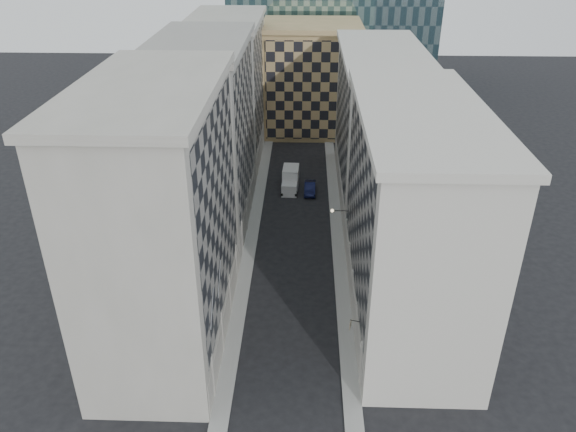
# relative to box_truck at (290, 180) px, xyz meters

# --- Properties ---
(ground) EXTENTS (260.00, 260.00, 0.00)m
(ground) POSITION_rel_box_truck_xyz_m (0.91, -42.42, -1.31)
(ground) COLOR black
(ground) RESTS_ON ground
(sidewalk_west) EXTENTS (1.50, 100.00, 0.15)m
(sidewalk_west) POSITION_rel_box_truck_xyz_m (-4.34, -12.42, -1.24)
(sidewalk_west) COLOR gray
(sidewalk_west) RESTS_ON ground
(sidewalk_east) EXTENTS (1.50, 100.00, 0.15)m
(sidewalk_east) POSITION_rel_box_truck_xyz_m (6.16, -12.42, -1.24)
(sidewalk_east) COLOR gray
(sidewalk_east) RESTS_ON ground
(bldg_left_a) EXTENTS (10.80, 22.80, 23.70)m
(bldg_left_a) POSITION_rel_box_truck_xyz_m (-9.97, -31.42, 10.51)
(bldg_left_a) COLOR #A19D90
(bldg_left_a) RESTS_ON ground
(bldg_left_b) EXTENTS (10.80, 22.80, 22.70)m
(bldg_left_b) POSITION_rel_box_truck_xyz_m (-9.97, -9.42, 10.01)
(bldg_left_b) COLOR gray
(bldg_left_b) RESTS_ON ground
(bldg_left_c) EXTENTS (10.80, 22.80, 21.70)m
(bldg_left_c) POSITION_rel_box_truck_xyz_m (-9.97, 12.58, 9.51)
(bldg_left_c) COLOR #A19D90
(bldg_left_c) RESTS_ON ground
(bldg_right_a) EXTENTS (10.80, 26.80, 20.70)m
(bldg_right_a) POSITION_rel_box_truck_xyz_m (11.79, -27.42, 9.01)
(bldg_right_a) COLOR beige
(bldg_right_a) RESTS_ON ground
(bldg_right_b) EXTENTS (10.80, 28.80, 19.70)m
(bldg_right_b) POSITION_rel_box_truck_xyz_m (11.80, -0.42, 8.54)
(bldg_right_b) COLOR beige
(bldg_right_b) RESTS_ON ground
(tan_block) EXTENTS (16.80, 14.80, 18.80)m
(tan_block) POSITION_rel_box_truck_xyz_m (2.91, 25.47, 8.12)
(tan_block) COLOR #A08C54
(tan_block) RESTS_ON ground
(flagpoles_left) EXTENTS (0.10, 6.33, 2.33)m
(flagpoles_left) POSITION_rel_box_truck_xyz_m (-4.99, -36.42, 6.69)
(flagpoles_left) COLOR gray
(flagpoles_left) RESTS_ON ground
(bracket_lamp) EXTENTS (1.98, 0.36, 0.36)m
(bracket_lamp) POSITION_rel_box_truck_xyz_m (5.29, -18.42, 4.89)
(bracket_lamp) COLOR black
(bracket_lamp) RESTS_ON ground
(box_truck) EXTENTS (2.47, 5.58, 3.01)m
(box_truck) POSITION_rel_box_truck_xyz_m (0.00, 0.00, 0.00)
(box_truck) COLOR silver
(box_truck) RESTS_ON ground
(dark_car) EXTENTS (1.62, 4.48, 1.47)m
(dark_car) POSITION_rel_box_truck_xyz_m (2.79, -1.28, -0.58)
(dark_car) COLOR #0F1438
(dark_car) RESTS_ON ground
(shop_sign) EXTENTS (0.89, 0.71, 0.80)m
(shop_sign) POSITION_rel_box_truck_xyz_m (6.19, -34.85, 2.52)
(shop_sign) COLOR black
(shop_sign) RESTS_ON ground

